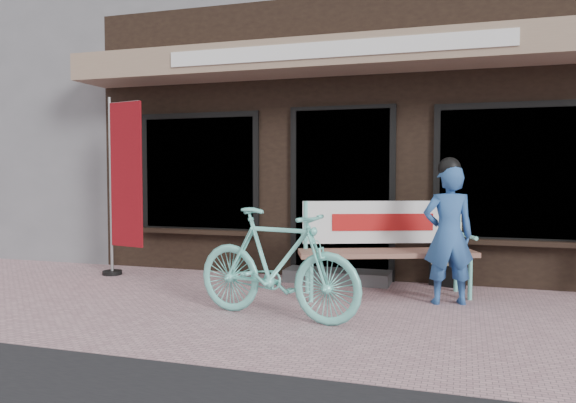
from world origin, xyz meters
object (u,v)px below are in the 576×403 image
(bench, at_px, (385,240))
(bicycle, at_px, (276,264))
(menu_stand, at_px, (447,250))
(person, at_px, (448,232))
(nobori_red, at_px, (124,184))

(bench, relative_size, bicycle, 1.14)
(bench, bearing_deg, menu_stand, 23.22)
(person, distance_m, menu_stand, 0.93)
(person, xyz_separation_m, menu_stand, (-0.03, 0.87, -0.31))
(person, distance_m, nobori_red, 4.11)
(nobori_red, xyz_separation_m, menu_stand, (4.04, 0.57, -0.77))
(nobori_red, height_order, menu_stand, nobori_red)
(bench, bearing_deg, nobori_red, 158.17)
(person, relative_size, menu_stand, 1.78)
(bench, relative_size, person, 1.29)
(bicycle, xyz_separation_m, menu_stand, (1.48, 1.96, -0.08))
(bench, xyz_separation_m, nobori_red, (-3.39, 0.06, 0.60))
(bicycle, relative_size, nobori_red, 0.73)
(bench, distance_m, nobori_red, 3.44)
(person, bearing_deg, bicycle, -162.01)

